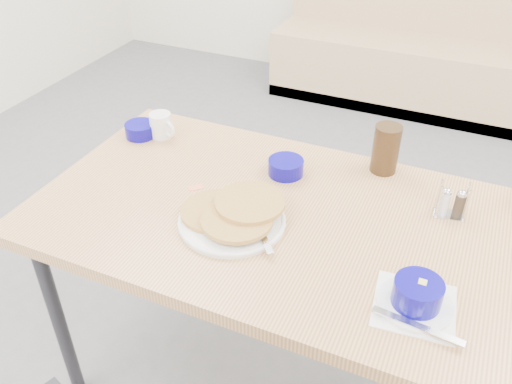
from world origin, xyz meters
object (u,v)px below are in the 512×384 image
at_px(pancake_plate, 233,216).
at_px(condiment_caddy, 452,205).
at_px(grits_setting, 417,297).
at_px(creamer_bowl, 140,130).
at_px(booth_bench, 419,52).
at_px(butter_bowl, 286,167).
at_px(amber_tumbler, 386,149).
at_px(dining_table, 279,231).
at_px(coffee_mug, 161,125).

height_order(pancake_plate, condiment_caddy, condiment_caddy).
height_order(pancake_plate, grits_setting, grits_setting).
bearing_deg(condiment_caddy, creamer_bowl, 167.79).
bearing_deg(booth_bench, grits_setting, -81.44).
height_order(butter_bowl, condiment_caddy, condiment_caddy).
relative_size(butter_bowl, amber_tumbler, 0.71).
relative_size(creamer_bowl, condiment_caddy, 1.01).
height_order(creamer_bowl, amber_tumbler, amber_tumbler).
distance_m(pancake_plate, condiment_caddy, 0.60).
distance_m(creamer_bowl, butter_bowl, 0.55).
bearing_deg(dining_table, coffee_mug, 155.80).
relative_size(booth_bench, pancake_plate, 6.09).
bearing_deg(amber_tumbler, butter_bowl, -152.15).
height_order(grits_setting, butter_bowl, grits_setting).
bearing_deg(amber_tumbler, coffee_mug, -172.50).
bearing_deg(creamer_bowl, booth_bench, 75.32).
xyz_separation_m(amber_tumbler, condiment_caddy, (0.22, -0.15, -0.04)).
bearing_deg(pancake_plate, butter_bowl, 81.38).
bearing_deg(condiment_caddy, dining_table, -167.53).
bearing_deg(butter_bowl, coffee_mug, 174.62).
bearing_deg(amber_tumbler, grits_setting, -69.61).
bearing_deg(creamer_bowl, amber_tumbler, 8.77).
bearing_deg(pancake_plate, dining_table, 40.20).
bearing_deg(coffee_mug, booth_bench, 76.81).
distance_m(grits_setting, creamer_bowl, 1.10).
bearing_deg(dining_table, amber_tumbler, 58.16).
relative_size(creamer_bowl, amber_tumbler, 0.67).
relative_size(amber_tumbler, condiment_caddy, 1.50).
distance_m(grits_setting, amber_tumbler, 0.58).
distance_m(booth_bench, grits_setting, 2.80).
height_order(dining_table, coffee_mug, coffee_mug).
bearing_deg(condiment_caddy, butter_bowl, 168.12).
height_order(dining_table, condiment_caddy, condiment_caddy).
distance_m(booth_bench, pancake_plate, 2.66).
xyz_separation_m(butter_bowl, condiment_caddy, (0.50, -0.01, 0.01)).
relative_size(dining_table, coffee_mug, 12.97).
xyz_separation_m(booth_bench, grits_setting, (0.41, -2.73, 0.44)).
xyz_separation_m(dining_table, butter_bowl, (-0.06, 0.20, 0.09)).
bearing_deg(amber_tumbler, creamer_bowl, -171.23).
distance_m(booth_bench, condiment_caddy, 2.43).
relative_size(dining_table, grits_setting, 6.37).
bearing_deg(pancake_plate, booth_bench, 87.74).
bearing_deg(dining_table, grits_setting, -25.83).
height_order(booth_bench, pancake_plate, booth_bench).
xyz_separation_m(coffee_mug, condiment_caddy, (0.97, -0.06, -0.01)).
bearing_deg(coffee_mug, condiment_caddy, -3.24).
relative_size(dining_table, amber_tumbler, 9.04).
height_order(coffee_mug, condiment_caddy, condiment_caddy).
xyz_separation_m(booth_bench, creamer_bowl, (-0.61, -2.32, 0.43)).
height_order(butter_bowl, amber_tumbler, amber_tumbler).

